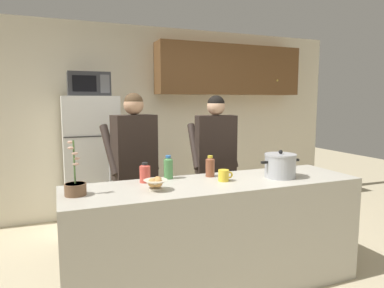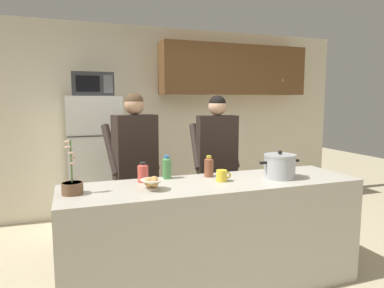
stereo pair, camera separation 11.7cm
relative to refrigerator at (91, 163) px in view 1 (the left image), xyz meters
name	(u,v)px [view 1 (the left image)]	position (x,y,z in m)	size (l,w,h in m)	color
ground_plane	(216,287)	(0.82, -1.85, -0.82)	(14.00, 14.00, 0.00)	#C6B793
back_wall_unit	(166,109)	(1.09, 0.40, 0.64)	(6.00, 0.48, 2.60)	beige
kitchen_island	(216,236)	(0.82, -1.85, -0.36)	(2.45, 0.68, 0.92)	#BCB7A8
refrigerator	(91,163)	(0.00, 0.00, 0.00)	(0.64, 0.68, 1.64)	white
microwave	(89,84)	(0.00, -0.02, 0.96)	(0.48, 0.37, 0.28)	#2D2D30
person_near_pot	(134,156)	(0.32, -1.01, 0.22)	(0.57, 0.50, 1.66)	#33384C
person_by_sink	(215,153)	(1.20, -1.04, 0.20)	(0.54, 0.47, 1.64)	black
cooking_pot	(280,166)	(1.41, -1.90, 0.20)	(0.39, 0.27, 0.24)	#ADAFB5
coffee_mug	(224,175)	(0.89, -1.84, 0.15)	(0.13, 0.09, 0.10)	yellow
bread_bowl	(156,184)	(0.29, -1.92, 0.15)	(0.18, 0.18, 0.10)	beige
bottle_near_edge	(210,166)	(0.86, -1.64, 0.19)	(0.08, 0.08, 0.19)	brown
bottle_mid_counter	(168,167)	(0.49, -1.59, 0.20)	(0.08, 0.08, 0.20)	#4C8C4C
bottle_far_corner	(145,173)	(0.27, -1.64, 0.18)	(0.09, 0.09, 0.16)	#D84C3F
potted_orchid	(75,186)	(-0.28, -1.84, 0.16)	(0.15, 0.15, 0.39)	brown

